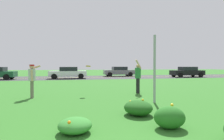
{
  "coord_description": "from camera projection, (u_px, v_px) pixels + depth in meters",
  "views": [
    {
      "loc": [
        -0.53,
        -1.28,
        1.6
      ],
      "look_at": [
        1.2,
        7.2,
        1.4
      ],
      "focal_mm": 29.86,
      "sensor_mm": 36.0,
      "label": 1
    }
  ],
  "objects": [
    {
      "name": "daylily_clump_mid_right",
      "position": [
        75.0,
        125.0,
        4.42
      ],
      "size": [
        0.81,
        0.85,
        0.39
      ],
      "color": "#337F2D",
      "rests_on": "ground"
    },
    {
      "name": "car_gray_center_left",
      "position": [
        119.0,
        71.0,
        28.13
      ],
      "size": [
        4.5,
        2.0,
        1.45
      ],
      "color": "slate",
      "rests_on": "ground"
    },
    {
      "name": "daylily_clump_front_right",
      "position": [
        169.0,
        117.0,
        4.74
      ],
      "size": [
        0.8,
        0.69,
        0.59
      ],
      "color": "#23661E",
      "rests_on": "ground"
    },
    {
      "name": "car_white_center_right",
      "position": [
        68.0,
        73.0,
        22.98
      ],
      "size": [
        4.5,
        2.0,
        1.45
      ],
      "color": "silver",
      "rests_on": "ground"
    },
    {
      "name": "ground_plane",
      "position": [
        82.0,
        88.0,
        13.24
      ],
      "size": [
        120.0,
        120.0,
        0.0
      ],
      "primitive_type": "plane",
      "color": "#2D6B23"
    },
    {
      "name": "person_thrower_red_cap_gray_shirt",
      "position": [
        32.0,
        78.0,
        9.15
      ],
      "size": [
        0.57,
        0.52,
        1.65
      ],
      "color": "#B2B2B7",
      "rests_on": "ground"
    },
    {
      "name": "person_catcher_green_shirt",
      "position": [
        138.0,
        76.0,
        10.79
      ],
      "size": [
        0.41,
        0.51,
        1.96
      ],
      "color": "#287038",
      "rests_on": "ground"
    },
    {
      "name": "car_black_leftmost",
      "position": [
        187.0,
        72.0,
        26.27
      ],
      "size": [
        4.5,
        2.0,
        1.45
      ],
      "color": "black",
      "rests_on": "ground"
    },
    {
      "name": "highway_center_stripe",
      "position": [
        78.0,
        77.0,
        25.08
      ],
      "size": [
        120.0,
        0.16,
        0.0
      ],
      "primitive_type": "cube",
      "color": "yellow",
      "rests_on": "ground"
    },
    {
      "name": "highway_strip",
      "position": [
        78.0,
        78.0,
        25.08
      ],
      "size": [
        120.0,
        8.33,
        0.01
      ],
      "primitive_type": "cube",
      "color": "#38383A",
      "rests_on": "ground"
    },
    {
      "name": "daylily_clump_front_left",
      "position": [
        138.0,
        108.0,
        6.03
      ],
      "size": [
        0.92,
        0.99,
        0.51
      ],
      "color": "#1E5619",
      "rests_on": "ground"
    },
    {
      "name": "frisbee_orange",
      "position": [
        88.0,
        66.0,
        10.23
      ],
      "size": [
        0.28,
        0.28,
        0.09
      ],
      "color": "orange"
    },
    {
      "name": "sign_post_near_path",
      "position": [
        155.0,
        69.0,
        7.99
      ],
      "size": [
        0.07,
        0.1,
        2.92
      ],
      "color": "#93969B",
      "rests_on": "ground"
    }
  ]
}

